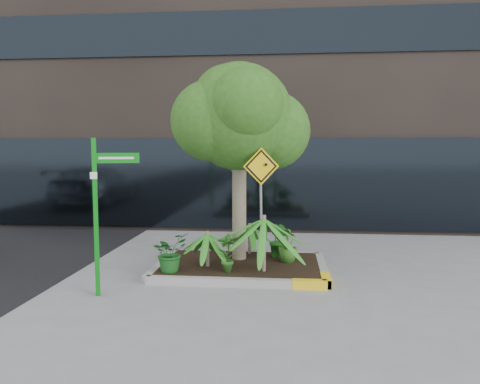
{
  "coord_description": "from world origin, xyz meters",
  "views": [
    {
      "loc": [
        1.08,
        -8.76,
        2.45
      ],
      "look_at": [
        0.19,
        0.2,
        1.58
      ],
      "focal_mm": 35.0,
      "sensor_mm": 36.0,
      "label": 1
    }
  ],
  "objects": [
    {
      "name": "shrub_b",
      "position": [
        1.12,
        0.5,
        0.5
      ],
      "size": [
        0.55,
        0.55,
        0.71
      ],
      "primitive_type": "imported",
      "rotation": [
        0.0,
        0.0,
        2.17
      ],
      "color": "#347021",
      "rests_on": "planter"
    },
    {
      "name": "palm_left",
      "position": [
        -0.42,
        -0.01,
        0.79
      ],
      "size": [
        0.77,
        0.77,
        0.85
      ],
      "color": "gray",
      "rests_on": "ground"
    },
    {
      "name": "palm_front",
      "position": [
        0.68,
        -0.25,
        1.13
      ],
      "size": [
        1.18,
        1.18,
        1.31
      ],
      "color": "gray",
      "rests_on": "ground"
    },
    {
      "name": "shrub_c",
      "position": [
        0.03,
        -0.38,
        0.52
      ],
      "size": [
        0.49,
        0.49,
        0.74
      ],
      "primitive_type": "imported",
      "rotation": [
        0.0,
        0.0,
        3.43
      ],
      "color": "#2A631E",
      "rests_on": "planter"
    },
    {
      "name": "planter",
      "position": [
        0.23,
        0.27,
        0.1
      ],
      "size": [
        3.35,
        2.36,
        0.15
      ],
      "color": "#9E9E99",
      "rests_on": "ground"
    },
    {
      "name": "street_sign_post",
      "position": [
        -1.97,
        -1.44,
        1.6
      ],
      "size": [
        0.93,
        0.73,
        2.59
      ],
      "rotation": [
        0.0,
        0.0,
        0.36
      ],
      "color": "#0B7C14",
      "rests_on": "ground"
    },
    {
      "name": "shrub_d",
      "position": [
        0.93,
        0.86,
        0.51
      ],
      "size": [
        0.56,
        0.56,
        0.72
      ],
      "primitive_type": "imported",
      "rotation": [
        0.0,
        0.0,
        5.59
      ],
      "color": "#20631C",
      "rests_on": "planter"
    },
    {
      "name": "tree",
      "position": [
        0.13,
        0.7,
        3.05
      ],
      "size": [
        2.78,
        2.47,
        4.17
      ],
      "color": "gray",
      "rests_on": "ground"
    },
    {
      "name": "ground",
      "position": [
        0.0,
        0.0,
        0.0
      ],
      "size": [
        80.0,
        80.0,
        0.0
      ],
      "primitive_type": "plane",
      "color": "gray",
      "rests_on": "ground"
    },
    {
      "name": "building",
      "position": [
        0.5,
        8.5,
        7.5
      ],
      "size": [
        18.0,
        8.0,
        15.0
      ],
      "primitive_type": "cube",
      "color": "#2D2621",
      "rests_on": "ground"
    },
    {
      "name": "shrub_a",
      "position": [
        -1.04,
        -0.46,
        0.51
      ],
      "size": [
        0.9,
        0.9,
        0.72
      ],
      "primitive_type": "imported",
      "rotation": [
        0.0,
        0.0,
        1.0
      ],
      "color": "#18541B",
      "rests_on": "planter"
    },
    {
      "name": "palm_back",
      "position": [
        0.3,
        1.18,
        0.76
      ],
      "size": [
        0.73,
        0.73,
        0.82
      ],
      "color": "gray",
      "rests_on": "ground"
    },
    {
      "name": "cattle_sign",
      "position": [
        0.61,
        -0.04,
        1.7
      ],
      "size": [
        0.66,
        0.28,
        2.29
      ],
      "rotation": [
        0.0,
        0.0,
        0.38
      ],
      "color": "slate",
      "rests_on": "ground"
    }
  ]
}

